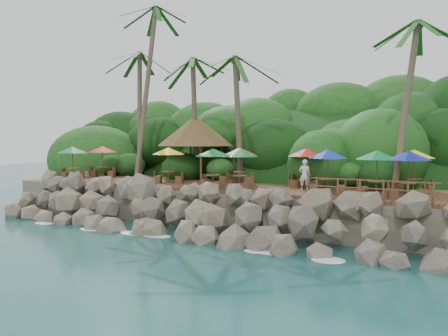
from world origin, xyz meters
The scene contains 12 objects.
ground centered at (0.00, 0.00, 0.00)m, with size 140.00×140.00×0.00m, color #19514F.
land_base centered at (0.00, 16.00, 1.05)m, with size 32.00×25.20×2.10m, color gray.
jungle_hill centered at (0.00, 23.50, 0.00)m, with size 44.80×28.00×15.40m, color #143811.
seawall centered at (0.00, 2.00, 1.15)m, with size 29.00×4.00×2.30m, color gray, non-canonical shape.
terrace centered at (0.00, 6.00, 2.20)m, with size 26.00×5.00×0.20m, color brown.
jungle_foliage centered at (0.00, 15.00, 0.00)m, with size 44.00×16.00×12.00m, color #143811, non-canonical shape.
foam_line centered at (0.00, 0.30, 0.03)m, with size 25.20×0.80×0.06m.
palms centered at (0.66, 8.61, 11.94)m, with size 30.82×6.97×14.29m.
palapa centered at (-4.46, 9.43, 5.79)m, with size 5.53×5.53×4.60m.
dining_clusters centered at (1.96, 5.93, 4.25)m, with size 24.99×5.37×2.35m.
railing centered at (9.61, 3.65, 2.91)m, with size 6.10×0.10×1.00m.
waiter centered at (5.40, 5.78, 3.18)m, with size 0.64×0.42×1.77m, color white.
Camera 1 is at (15.12, -19.60, 5.29)m, focal length 38.38 mm.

